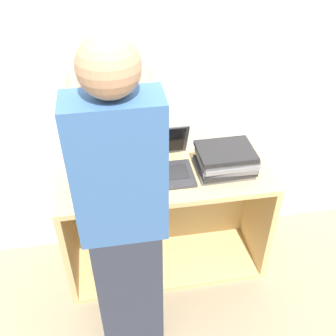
{
  "coord_description": "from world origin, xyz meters",
  "views": [
    {
      "loc": [
        -0.29,
        -1.56,
        2.26
      ],
      "look_at": [
        0.0,
        0.17,
        0.91
      ],
      "focal_mm": 42.0,
      "sensor_mm": 36.0,
      "label": 1
    }
  ],
  "objects": [
    {
      "name": "laptop_stack_right",
      "position": [
        0.36,
        0.24,
        0.87
      ],
      "size": [
        0.35,
        0.27,
        0.16
      ],
      "color": "slate",
      "rests_on": "cart"
    },
    {
      "name": "person",
      "position": [
        -0.28,
        -0.22,
        0.93
      ],
      "size": [
        0.4,
        0.54,
        1.82
      ],
      "color": "#2D3342",
      "rests_on": "ground_plane"
    },
    {
      "name": "inventory_tag",
      "position": [
        -0.36,
        0.17,
        0.96
      ],
      "size": [
        0.06,
        0.02,
        0.01
      ],
      "color": "red",
      "rests_on": "laptop_stack_left"
    },
    {
      "name": "wall_back",
      "position": [
        0.0,
        0.58,
        1.2
      ],
      "size": [
        8.0,
        0.05,
        2.4
      ],
      "color": "silver",
      "rests_on": "ground_plane"
    },
    {
      "name": "cart",
      "position": [
        0.0,
        0.31,
        0.4
      ],
      "size": [
        1.29,
        0.48,
        0.79
      ],
      "color": "tan",
      "rests_on": "ground_plane"
    },
    {
      "name": "laptop_open",
      "position": [
        0.0,
        0.3,
        0.85
      ],
      "size": [
        0.33,
        0.36,
        0.26
      ],
      "color": "#333338",
      "rests_on": "cart"
    },
    {
      "name": "ground_plane",
      "position": [
        0.0,
        0.0,
        0.0
      ],
      "size": [
        12.0,
        12.0,
        0.0
      ],
      "primitive_type": "plane",
      "color": "gray"
    },
    {
      "name": "laptop_stack_left",
      "position": [
        -0.36,
        0.24,
        0.87
      ],
      "size": [
        0.34,
        0.27,
        0.16
      ],
      "color": "#B7B7BC",
      "rests_on": "cart"
    }
  ]
}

